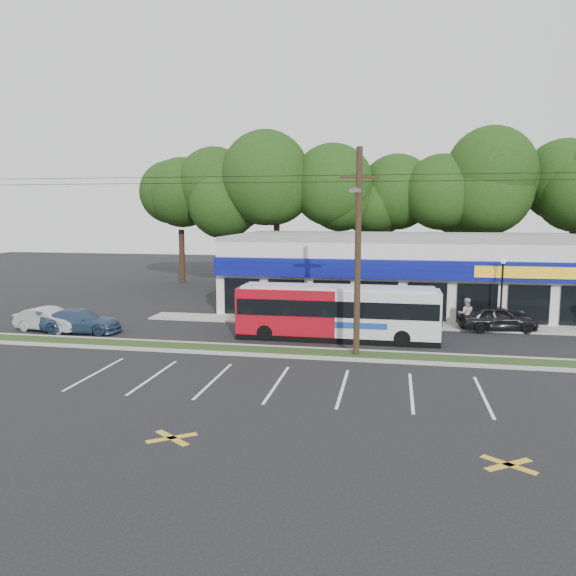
# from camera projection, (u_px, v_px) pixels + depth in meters

# --- Properties ---
(ground) EXTENTS (120.00, 120.00, 0.00)m
(ground) POSITION_uv_depth(u_px,v_px,m) (292.00, 359.00, 26.91)
(ground) COLOR black
(ground) RESTS_ON ground
(grass_strip) EXTENTS (40.00, 1.60, 0.12)m
(grass_strip) POSITION_uv_depth(u_px,v_px,m) (296.00, 352.00, 27.87)
(grass_strip) COLOR #273716
(grass_strip) RESTS_ON ground
(curb_south) EXTENTS (40.00, 0.25, 0.14)m
(curb_south) POSITION_uv_depth(u_px,v_px,m) (292.00, 357.00, 27.05)
(curb_south) COLOR #9E9E93
(curb_south) RESTS_ON ground
(curb_north) EXTENTS (40.00, 0.25, 0.14)m
(curb_north) POSITION_uv_depth(u_px,v_px,m) (298.00, 348.00, 28.70)
(curb_north) COLOR #9E9E93
(curb_north) RESTS_ON ground
(sidewalk) EXTENTS (32.00, 2.20, 0.10)m
(sidewalk) POSITION_uv_depth(u_px,v_px,m) (397.00, 325.00, 34.74)
(sidewalk) COLOR #9E9E93
(sidewalk) RESTS_ON ground
(strip_mall) EXTENTS (25.00, 12.55, 5.30)m
(strip_mall) POSITION_uv_depth(u_px,v_px,m) (405.00, 271.00, 41.02)
(strip_mall) COLOR silver
(strip_mall) RESTS_ON ground
(utility_pole) EXTENTS (50.00, 2.77, 10.00)m
(utility_pole) POSITION_uv_depth(u_px,v_px,m) (354.00, 246.00, 26.54)
(utility_pole) COLOR #2D2313
(utility_pole) RESTS_ON ground
(lamp_post) EXTENTS (0.30, 0.30, 4.25)m
(lamp_post) POSITION_uv_depth(u_px,v_px,m) (502.00, 285.00, 33.07)
(lamp_post) COLOR black
(lamp_post) RESTS_ON ground
(tree_line) EXTENTS (46.76, 6.76, 11.83)m
(tree_line) POSITION_uv_depth(u_px,v_px,m) (388.00, 195.00, 50.32)
(tree_line) COLOR black
(tree_line) RESTS_ON ground
(metrobus) EXTENTS (11.03, 2.35, 2.97)m
(metrobus) POSITION_uv_depth(u_px,v_px,m) (337.00, 311.00, 30.76)
(metrobus) COLOR #9F0C19
(metrobus) RESTS_ON ground
(car_dark) EXTENTS (4.70, 2.44, 1.53)m
(car_dark) POSITION_uv_depth(u_px,v_px,m) (498.00, 318.00, 33.08)
(car_dark) COLOR black
(car_dark) RESTS_ON ground
(car_silver) EXTENTS (4.39, 2.11, 1.39)m
(car_silver) POSITION_uv_depth(u_px,v_px,m) (49.00, 319.00, 33.02)
(car_silver) COLOR #A7ABAF
(car_silver) RESTS_ON ground
(car_blue) EXTENTS (4.78, 2.17, 1.36)m
(car_blue) POSITION_uv_depth(u_px,v_px,m) (81.00, 321.00, 32.65)
(car_blue) COLOR navy
(car_blue) RESTS_ON ground
(pedestrian_a) EXTENTS (0.73, 0.50, 1.96)m
(pedestrian_a) POSITION_uv_depth(u_px,v_px,m) (433.00, 318.00, 31.87)
(pedestrian_a) COLOR silver
(pedestrian_a) RESTS_ON ground
(pedestrian_b) EXTENTS (0.93, 0.73, 1.90)m
(pedestrian_b) POSITION_uv_depth(u_px,v_px,m) (466.00, 314.00, 33.39)
(pedestrian_b) COLOR beige
(pedestrian_b) RESTS_ON ground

